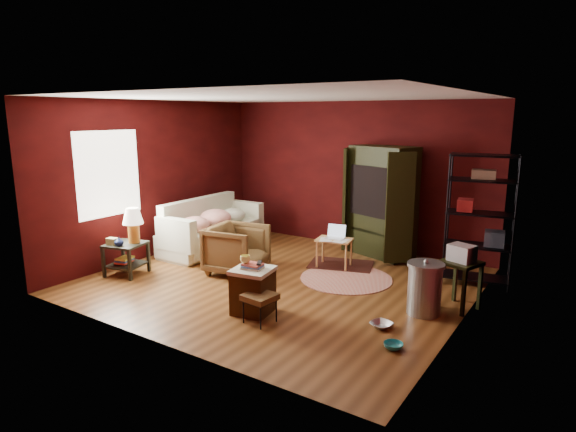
# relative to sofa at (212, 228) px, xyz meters

# --- Properties ---
(room) EXTENTS (5.54, 5.04, 2.84)m
(room) POSITION_rel_sofa_xyz_m (2.05, -0.76, 0.97)
(room) COLOR brown
(room) RESTS_ON ground
(sofa) EXTENTS (0.65, 2.20, 0.86)m
(sofa) POSITION_rel_sofa_xyz_m (0.00, 0.00, 0.00)
(sofa) COLOR silver
(sofa) RESTS_ON ground
(armchair) EXTENTS (0.92, 0.96, 0.87)m
(armchair) POSITION_rel_sofa_xyz_m (1.27, -0.82, 0.01)
(armchair) COLOR black
(armchair) RESTS_ON ground
(pet_bowl_steel) EXTENTS (0.27, 0.13, 0.26)m
(pet_bowl_steel) POSITION_rel_sofa_xyz_m (4.07, -1.48, -0.30)
(pet_bowl_steel) COLOR #A8AAAF
(pet_bowl_steel) RESTS_ON ground
(pet_bowl_turquoise) EXTENTS (0.23, 0.15, 0.22)m
(pet_bowl_turquoise) POSITION_rel_sofa_xyz_m (4.39, -1.91, -0.32)
(pet_bowl_turquoise) COLOR teal
(pet_bowl_turquoise) RESTS_ON ground
(vase) EXTENTS (0.19, 0.19, 0.14)m
(vase) POSITION_rel_sofa_xyz_m (-0.12, -2.03, 0.16)
(vase) COLOR #0E1A46
(vase) RESTS_ON side_table
(mug) EXTENTS (0.16, 0.14, 0.13)m
(mug) POSITION_rel_sofa_xyz_m (2.39, -2.01, 0.31)
(mug) COLOR #FFF57C
(mug) RESTS_ON hamper
(side_table) EXTENTS (0.67, 0.67, 1.09)m
(side_table) POSITION_rel_sofa_xyz_m (-0.13, -1.81, 0.23)
(side_table) COLOR black
(side_table) RESTS_ON ground
(sofa_cushions) EXTENTS (0.90, 2.16, 0.90)m
(sofa_cushions) POSITION_rel_sofa_xyz_m (-0.01, -0.04, 0.01)
(sofa_cushions) COLOR silver
(sofa_cushions) RESTS_ON sofa
(hamper) EXTENTS (0.57, 0.57, 0.69)m
(hamper) POSITION_rel_sofa_xyz_m (2.48, -1.97, -0.11)
(hamper) COLOR #41260F
(hamper) RESTS_ON ground
(footstool) EXTENTS (0.40, 0.40, 0.37)m
(footstool) POSITION_rel_sofa_xyz_m (2.74, -2.17, -0.11)
(footstool) COLOR black
(footstool) RESTS_ON ground
(rug_round) EXTENTS (1.89, 1.89, 0.01)m
(rug_round) POSITION_rel_sofa_xyz_m (2.91, -0.11, -0.42)
(rug_round) COLOR beige
(rug_round) RESTS_ON ground
(rug_oriental) EXTENTS (1.24, 1.01, 0.01)m
(rug_oriental) POSITION_rel_sofa_xyz_m (2.52, 0.47, -0.41)
(rug_oriental) COLOR #501D15
(rug_oriental) RESTS_ON ground
(laptop_desk) EXTENTS (0.65, 0.55, 0.72)m
(laptop_desk) POSITION_rel_sofa_xyz_m (2.47, 0.31, 0.02)
(laptop_desk) COLOR #F9C071
(laptop_desk) RESTS_ON ground
(tv_armoire) EXTENTS (1.50, 1.12, 2.00)m
(tv_armoire) POSITION_rel_sofa_xyz_m (2.81, 1.43, 0.61)
(tv_armoire) COLOR black
(tv_armoire) RESTS_ON ground
(wire_shelving) EXTENTS (1.03, 0.58, 1.99)m
(wire_shelving) POSITION_rel_sofa_xyz_m (4.68, 0.77, 0.66)
(wire_shelving) COLOR black
(wire_shelving) RESTS_ON ground
(small_stand) EXTENTS (0.56, 0.56, 0.88)m
(small_stand) POSITION_rel_sofa_xyz_m (4.69, -0.35, 0.23)
(small_stand) COLOR black
(small_stand) RESTS_ON ground
(trash_can) EXTENTS (0.59, 0.59, 0.74)m
(trash_can) POSITION_rel_sofa_xyz_m (4.36, -0.77, -0.08)
(trash_can) COLOR #979C9E
(trash_can) RESTS_ON ground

